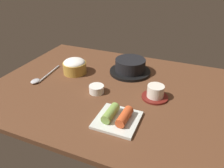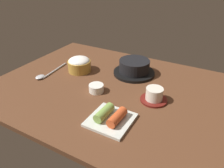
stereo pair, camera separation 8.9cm
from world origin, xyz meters
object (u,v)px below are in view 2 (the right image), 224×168
at_px(banchan_cup_center, 96,88).
at_px(spoon, 46,75).
at_px(stone_pot, 134,68).
at_px(tea_cup_with_saucer, 154,95).
at_px(rice_bowl, 79,64).
at_px(kimchi_plate, 111,118).

distance_m(banchan_cup_center, spoon, 0.29).
height_order(stone_pot, spoon, stone_pot).
bearing_deg(spoon, tea_cup_with_saucer, 5.39).
bearing_deg(rice_bowl, stone_pot, 22.30).
bearing_deg(tea_cup_with_saucer, rice_bowl, 170.09).
height_order(banchan_cup_center, kimchi_plate, kimchi_plate).
distance_m(kimchi_plate, spoon, 0.45).
xyz_separation_m(stone_pot, tea_cup_with_saucer, (0.16, -0.17, -0.01)).
bearing_deg(spoon, stone_pot, 31.74).
distance_m(rice_bowl, tea_cup_with_saucer, 0.41).
bearing_deg(kimchi_plate, spoon, 162.02).
height_order(stone_pot, banchan_cup_center, stone_pot).
relative_size(rice_bowl, banchan_cup_center, 1.81).
bearing_deg(spoon, banchan_cup_center, -0.42).
relative_size(tea_cup_with_saucer, kimchi_plate, 0.73).
distance_m(rice_bowl, spoon, 0.17).
xyz_separation_m(stone_pot, banchan_cup_center, (-0.07, -0.22, -0.02)).
xyz_separation_m(rice_bowl, tea_cup_with_saucer, (0.41, -0.07, -0.01)).
relative_size(stone_pot, kimchi_plate, 1.37).
xyz_separation_m(stone_pot, spoon, (-0.36, -0.22, -0.03)).
distance_m(stone_pot, kimchi_plate, 0.37).
bearing_deg(banchan_cup_center, rice_bowl, 145.16).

